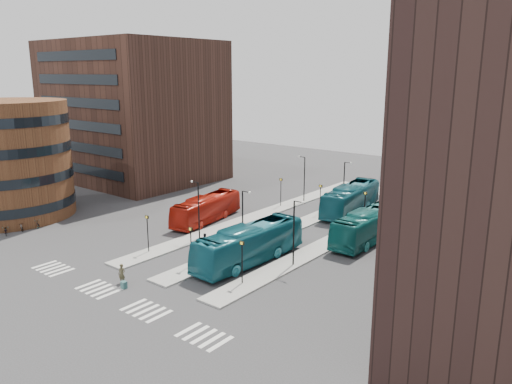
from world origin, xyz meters
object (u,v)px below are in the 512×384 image
Objects in this scene: bicycle_mid at (20,227)px; traveller at (122,274)px; bicycle_near at (6,230)px; bicycle_far at (35,223)px; teal_bus_d at (450,189)px; commuter_a at (192,223)px; commuter_c at (229,237)px; teal_bus_a at (249,244)px; red_bus at (207,209)px; commuter_b at (205,242)px; suitcase at (124,285)px; teal_bus_b at (351,199)px; teal_bus_c at (369,225)px.

traveller is at bearing -91.30° from bicycle_mid.
bicycle_near is 1.02× the size of bicycle_far.
bicycle_near is (-20.63, 0.06, -0.39)m from traveller.
teal_bus_d is 6.49× the size of commuter_a.
bicycle_mid is at bearing -178.82° from bicycle_far.
traveller is 0.99× the size of commuter_c.
teal_bus_a is 7.01× the size of bicycle_near.
red_bus is 14.07m from teal_bus_a.
red_bus reaches higher than commuter_b.
bicycle_mid is at bearing 23.73° from bicycle_near.
suitcase is at bearing 139.56° from commuter_a.
teal_bus_b is 31.75m from traveller.
teal_bus_c reaches higher than teal_bus_d.
bicycle_near is (-21.19, -12.77, -0.40)m from commuter_c.
bicycle_mid is (-25.06, -29.77, -1.31)m from teal_bus_b.
teal_bus_a reaches higher than commuter_c.
teal_bus_b is at bearing -96.40° from commuter_a.
teal_bus_c is at bearing -56.27° from commuter_b.
bicycle_far is at bearing 174.48° from suitcase.
commuter_b is 2.81m from commuter_c.
teal_bus_c is 19.34m from commuter_a.
commuter_a is 18.04m from bicycle_far.
teal_bus_d is at bearing 81.31° from suitcase.
teal_bus_c is (18.17, 5.57, 0.16)m from red_bus.
teal_bus_d is 35.03m from commuter_c.
commuter_a is 0.95× the size of bicycle_far.
bicycle_far is at bearing 150.30° from traveller.
teal_bus_a reaches higher than suitcase.
suitcase is at bearing -67.70° from bicycle_near.
red_bus is 6.52× the size of commuter_a.
traveller reaches higher than bicycle_far.
traveller is at bearing -101.49° from teal_bus_d.
red_bus is 19.00m from teal_bus_c.
commuter_a is at bearing 120.12° from suitcase.
commuter_c is 1.11× the size of bicycle_mid.
teal_bus_b is 7.04× the size of bicycle_near.
suitcase is 0.05× the size of teal_bus_d.
suitcase is at bearing 171.89° from commuter_b.
teal_bus_b is (-0.80, 21.01, 0.01)m from teal_bus_a.
bicycle_mid is (-20.63, 1.65, -0.39)m from traveller.
red_bus is at bearing -163.20° from teal_bus_c.
commuter_b is 22.04m from bicycle_mid.
suitcase is 0.05× the size of red_bus.
teal_bus_d is (11.08, 46.42, 1.24)m from suitcase.
teal_bus_c reaches higher than bicycle_mid.
commuter_a is 20.17m from bicycle_near.
teal_bus_c reaches higher than commuter_a.
bicycle_mid is at bearing -123.25° from teal_bus_d.
red_bus reaches higher than bicycle_near.
teal_bus_d reaches higher than bicycle_mid.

